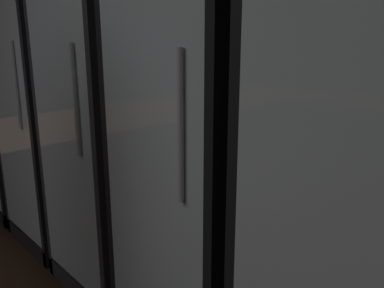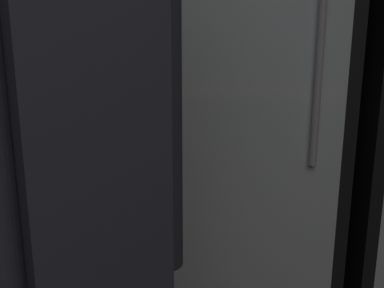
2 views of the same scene
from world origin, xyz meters
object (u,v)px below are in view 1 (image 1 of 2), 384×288
cooler_center (124,112)px  cooler_right (218,134)px  cooler_left (64,97)px  cooler_far_left (23,86)px

cooler_center → cooler_right: (0.71, -0.00, 0.01)m
cooler_center → cooler_left: bearing=-180.0°
cooler_left → cooler_center: size_ratio=1.00×
cooler_center → cooler_far_left: bearing=180.0°
cooler_left → cooler_center: (0.71, 0.00, 0.00)m
cooler_far_left → cooler_center: size_ratio=1.00×
cooler_left → cooler_right: bearing=-0.0°
cooler_far_left → cooler_center: same height
cooler_far_left → cooler_left: bearing=-0.1°
cooler_center → cooler_right: size_ratio=1.00×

